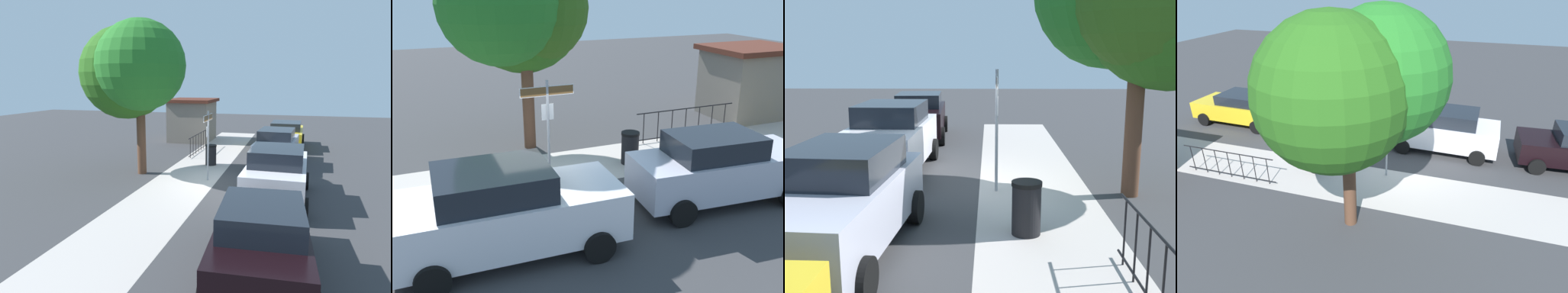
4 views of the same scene
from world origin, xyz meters
The scene contains 8 objects.
ground_plane centered at (0.00, 0.00, 0.00)m, with size 60.00×60.00×0.00m, color #38383A.
sidewalk_strip centered at (2.00, 1.30, 0.00)m, with size 24.00×2.60×0.00m, color #B4ABA4.
street_sign centered at (0.30, 0.40, 2.00)m, with size 1.42×0.07×2.84m.
car_black centered at (-6.61, -2.41, 0.85)m, with size 4.34×2.21×1.66m.
car_white centered at (-1.50, -2.43, 0.94)m, with size 4.59×2.21×1.85m.
car_silver centered at (3.83, -2.14, 0.90)m, with size 4.49×2.20×1.76m.
iron_fence centered at (5.88, 2.30, 0.56)m, with size 3.88×0.04×1.07m.
trash_bin centered at (2.98, 0.90, 0.49)m, with size 0.55×0.55×0.98m.
Camera 3 is at (11.13, 0.24, 3.25)m, focal length 43.98 mm.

